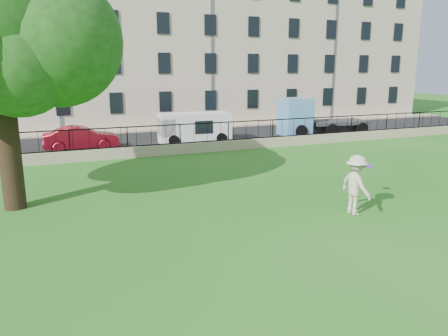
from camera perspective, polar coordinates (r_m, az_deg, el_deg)
name	(u,v)px	position (r m, az deg, el deg)	size (l,w,h in m)	color
ground	(285,219)	(14.62, 7.95, -6.61)	(120.00, 120.00, 0.00)	#216618
retaining_wall	(180,149)	(25.30, -5.72, 2.53)	(50.00, 0.40, 0.60)	gray
iron_railing	(180,134)	(25.16, -5.76, 4.44)	(50.00, 0.05, 1.13)	black
street	(161,141)	(29.82, -8.29, 3.48)	(60.00, 9.00, 0.01)	black
sidewalk	(144,130)	(34.83, -10.38, 4.86)	(60.00, 1.40, 0.12)	gray
building_row	(127,43)	(40.10, -12.54, 15.64)	(56.40, 10.40, 13.80)	beige
man	(356,185)	(15.32, 16.86, -2.14)	(1.32, 0.76, 2.05)	beige
frisbee	(369,166)	(17.15, 18.42, 0.20)	(0.27, 0.27, 0.03)	#6322C4
red_sedan	(81,138)	(27.65, -18.15, 3.71)	(1.52, 4.35, 1.43)	maroon
white_van	(195,128)	(28.98, -3.87, 5.26)	(4.65, 1.81, 1.95)	white
blue_truck	(322,116)	(33.43, 12.73, 6.65)	(6.45, 2.29, 2.70)	#609FE0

